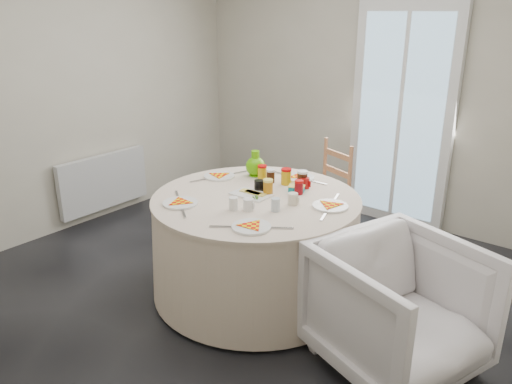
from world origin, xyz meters
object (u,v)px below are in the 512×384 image
Objects in this scene: armchair at (399,308)px; green_pitcher at (255,163)px; radiator at (104,182)px; wooden_chair at (321,192)px; table at (256,246)px.

green_pitcher reaches higher than armchair.
radiator is 3.30m from armchair.
armchair reaches higher than radiator.
table is at bearing -63.54° from wooden_chair.
radiator is at bearing 175.33° from table.
radiator is 2.20m from wooden_chair.
green_pitcher is (1.81, 0.20, 0.49)m from radiator.
wooden_chair is (-0.10, 1.07, 0.09)m from table.
green_pitcher reaches higher than radiator.
radiator is 4.97× the size of green_pitcher.
wooden_chair is 4.59× the size of green_pitcher.
table is 7.61× the size of green_pitcher.
wooden_chair is at bearing 95.50° from table.
armchair is at bearing -36.55° from green_pitcher.
green_pitcher reaches higher than wooden_chair.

